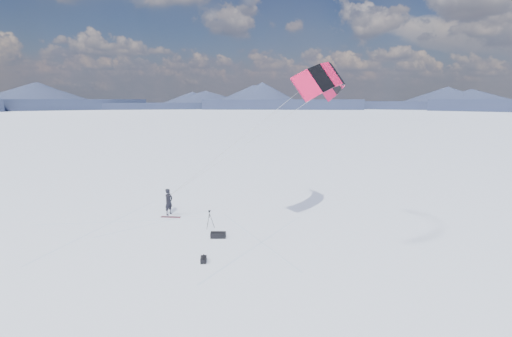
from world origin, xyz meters
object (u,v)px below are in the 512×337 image
Objects in this scene: tripod at (209,217)px; snowkiter at (169,215)px; snowboard at (171,217)px; gear_bag_a at (218,235)px; gear_bag_b at (203,259)px.

snowkiter is at bearing 136.33° from tripod.
snowboard is (0.55, -0.43, 0.02)m from snowkiter.
tripod is at bearing -102.92° from snowkiter.
snowkiter is at bearing 131.30° from gear_bag_a.
snowboard is 1.40× the size of gear_bag_a.
tripod is at bearing 178.43° from gear_bag_b.
tripod is (3.78, -0.36, 0.76)m from snowboard.
gear_bag_a is at bearing 167.85° from gear_bag_b.
snowkiter is at bearing 118.10° from snowboard.
gear_bag_a is (5.87, -1.96, 0.18)m from snowkiter.
snowboard is at bearing -160.51° from gear_bag_b.
snowkiter reaches higher than gear_bag_a.
snowkiter is 1.91× the size of gear_bag_a.
snowkiter is 4.47m from tripod.
tripod is 5.26m from gear_bag_b.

